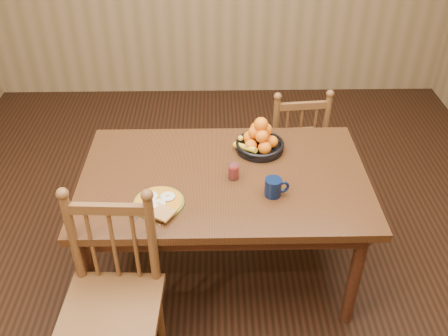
{
  "coord_description": "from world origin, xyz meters",
  "views": [
    {
      "loc": [
        -0.04,
        -2.23,
        2.41
      ],
      "look_at": [
        0.0,
        0.0,
        0.8
      ],
      "focal_mm": 40.0,
      "sensor_mm": 36.0,
      "label": 1
    }
  ],
  "objects_px": {
    "dining_table": "(224,187)",
    "breakfast_plate": "(159,202)",
    "fruit_bowl": "(260,140)",
    "coffee_mug": "(274,187)",
    "chair_far": "(293,145)",
    "chair_near": "(113,300)"
  },
  "relations": [
    {
      "from": "fruit_bowl",
      "to": "chair_far",
      "type": "bearing_deg",
      "value": 59.44
    },
    {
      "from": "dining_table",
      "to": "fruit_bowl",
      "type": "bearing_deg",
      "value": 49.63
    },
    {
      "from": "dining_table",
      "to": "chair_near",
      "type": "relative_size",
      "value": 1.57
    },
    {
      "from": "dining_table",
      "to": "chair_far",
      "type": "distance_m",
      "value": 0.94
    },
    {
      "from": "dining_table",
      "to": "breakfast_plate",
      "type": "xyz_separation_m",
      "value": [
        -0.34,
        -0.24,
        0.1
      ]
    },
    {
      "from": "chair_far",
      "to": "breakfast_plate",
      "type": "bearing_deg",
      "value": 44.19
    },
    {
      "from": "dining_table",
      "to": "fruit_bowl",
      "type": "height_order",
      "value": "fruit_bowl"
    },
    {
      "from": "chair_near",
      "to": "coffee_mug",
      "type": "distance_m",
      "value": 0.98
    },
    {
      "from": "dining_table",
      "to": "chair_near",
      "type": "xyz_separation_m",
      "value": [
        -0.55,
        -0.65,
        -0.17
      ]
    },
    {
      "from": "coffee_mug",
      "to": "dining_table",
      "type": "bearing_deg",
      "value": 145.52
    },
    {
      "from": "dining_table",
      "to": "breakfast_plate",
      "type": "relative_size",
      "value": 5.21
    },
    {
      "from": "chair_near",
      "to": "breakfast_plate",
      "type": "bearing_deg",
      "value": 65.64
    },
    {
      "from": "dining_table",
      "to": "coffee_mug",
      "type": "xyz_separation_m",
      "value": [
        0.26,
        -0.18,
        0.14
      ]
    },
    {
      "from": "chair_far",
      "to": "coffee_mug",
      "type": "height_order",
      "value": "chair_far"
    },
    {
      "from": "chair_near",
      "to": "breakfast_plate",
      "type": "height_order",
      "value": "chair_near"
    },
    {
      "from": "fruit_bowl",
      "to": "coffee_mug",
      "type": "bearing_deg",
      "value": -84.33
    },
    {
      "from": "dining_table",
      "to": "chair_far",
      "type": "height_order",
      "value": "chair_far"
    },
    {
      "from": "breakfast_plate",
      "to": "fruit_bowl",
      "type": "height_order",
      "value": "fruit_bowl"
    },
    {
      "from": "chair_far",
      "to": "breakfast_plate",
      "type": "distance_m",
      "value": 1.35
    },
    {
      "from": "chair_far",
      "to": "fruit_bowl",
      "type": "bearing_deg",
      "value": 54.06
    },
    {
      "from": "breakfast_plate",
      "to": "dining_table",
      "type": "bearing_deg",
      "value": 35.74
    },
    {
      "from": "chair_far",
      "to": "breakfast_plate",
      "type": "relative_size",
      "value": 3.01
    }
  ]
}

